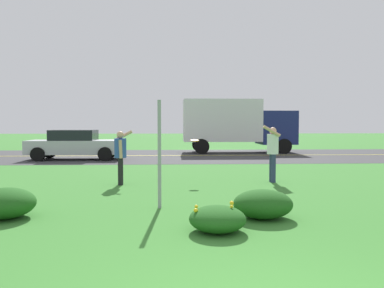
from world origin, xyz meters
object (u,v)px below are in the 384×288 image
frisbee_orange (194,140)px  box_truck_navy (236,123)px  person_thrower_blue_shirt (121,153)px  car_silver_center_left (76,144)px  sign_post_near_path (159,154)px  person_catcher_white_shirt (273,149)px

frisbee_orange → box_truck_navy: bearing=75.1°
frisbee_orange → box_truck_navy: (3.25, 12.25, 0.55)m
person_thrower_blue_shirt → car_silver_center_left: size_ratio=0.35×
sign_post_near_path → car_silver_center_left: size_ratio=0.50×
person_catcher_white_shirt → car_silver_center_left: 11.10m
person_catcher_white_shirt → frisbee_orange: (-2.34, 0.06, 0.26)m
car_silver_center_left → box_truck_navy: bearing=26.7°
frisbee_orange → car_silver_center_left: car_silver_center_left is taller
frisbee_orange → box_truck_navy: 12.68m
sign_post_near_path → frisbee_orange: bearing=75.4°
person_thrower_blue_shirt → box_truck_navy: size_ratio=0.23×
person_thrower_blue_shirt → car_silver_center_left: (-3.24, 8.25, -0.18)m
frisbee_orange → car_silver_center_left: 9.58m
person_thrower_blue_shirt → box_truck_navy: bearing=66.8°
sign_post_near_path → person_thrower_blue_shirt: (-1.21, 3.22, -0.20)m
car_silver_center_left → box_truck_navy: 9.71m
person_catcher_white_shirt → box_truck_navy: 12.37m
person_thrower_blue_shirt → frisbee_orange: person_thrower_blue_shirt is taller
person_thrower_blue_shirt → frisbee_orange: 2.19m
person_catcher_white_shirt → frisbee_orange: bearing=178.6°
person_catcher_white_shirt → car_silver_center_left: (-7.72, 7.97, -0.25)m
person_thrower_blue_shirt → box_truck_navy: box_truck_navy is taller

